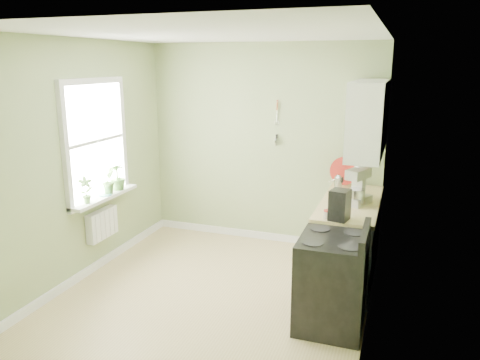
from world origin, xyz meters
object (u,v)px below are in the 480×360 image
(stove, at_px, (332,281))
(coffee_maker, at_px, (339,206))
(stand_mixer, at_px, (358,187))
(kettle, at_px, (338,181))

(stove, distance_m, coffee_maker, 0.75)
(stand_mixer, distance_m, kettle, 0.68)
(stove, xyz_separation_m, coffee_maker, (-0.02, 0.44, 0.61))
(coffee_maker, bearing_deg, kettle, 98.34)
(coffee_maker, bearing_deg, stove, -87.00)
(stove, height_order, kettle, kettle)
(stand_mixer, xyz_separation_m, coffee_maker, (-0.11, -0.64, -0.04))
(stand_mixer, relative_size, coffee_maker, 1.42)
(kettle, relative_size, coffee_maker, 0.54)
(stand_mixer, bearing_deg, kettle, 115.84)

